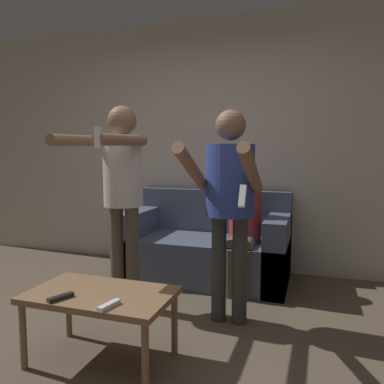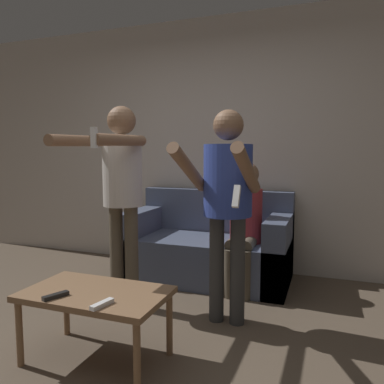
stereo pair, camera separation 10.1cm
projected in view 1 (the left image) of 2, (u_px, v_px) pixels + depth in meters
name	position (u px, v px, depth m)	size (l,w,h in m)	color
ground_plane	(119.00, 365.00, 2.23)	(14.00, 14.00, 0.00)	brown
wall_back	(213.00, 145.00, 4.09)	(6.40, 0.06, 2.70)	beige
couch	(207.00, 249.00, 3.77)	(1.61, 0.82, 0.87)	#4C5670
person_standing_left	(122.00, 183.00, 2.95)	(0.43, 0.80, 1.62)	brown
person_standing_right	(229.00, 191.00, 2.69)	(0.47, 0.77, 1.56)	#383838
person_seated	(244.00, 219.00, 3.45)	(0.30, 0.52, 1.18)	brown
coffee_table	(101.00, 300.00, 2.22)	(0.86, 0.50, 0.43)	#846042
remote_near	(109.00, 305.00, 2.00)	(0.07, 0.15, 0.02)	white
remote_far	(61.00, 297.00, 2.11)	(0.09, 0.15, 0.02)	black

